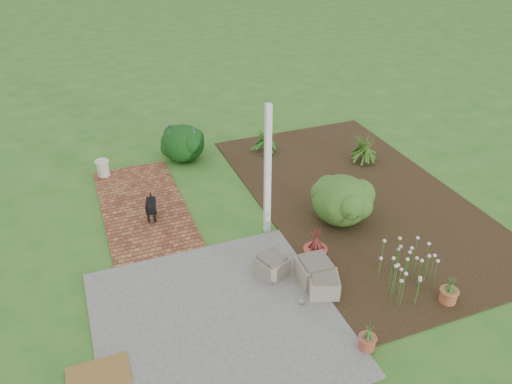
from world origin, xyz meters
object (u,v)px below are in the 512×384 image
object	(u,v)px
stone_trough_near	(324,284)
cream_ceramic_urn	(103,168)
evergreen_shrub	(341,199)
black_dog	(151,206)

from	to	relation	value
stone_trough_near	cream_ceramic_urn	distance (m)	5.78
stone_trough_near	evergreen_shrub	world-z (taller)	evergreen_shrub
stone_trough_near	cream_ceramic_urn	xyz separation A→B (m)	(-2.76, 5.08, 0.02)
stone_trough_near	cream_ceramic_urn	bearing A→B (deg)	118.48
stone_trough_near	cream_ceramic_urn	world-z (taller)	cream_ceramic_urn
stone_trough_near	evergreen_shrub	bearing A→B (deg)	53.70
black_dog	cream_ceramic_urn	world-z (taller)	black_dog
cream_ceramic_urn	black_dog	bearing A→B (deg)	-72.72
cream_ceramic_urn	evergreen_shrub	xyz separation A→B (m)	(3.99, -3.41, 0.28)
stone_trough_near	evergreen_shrub	xyz separation A→B (m)	(1.23, 1.68, 0.30)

